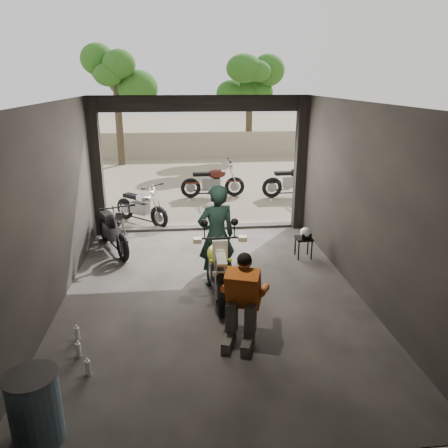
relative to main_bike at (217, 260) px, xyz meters
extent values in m
plane|color=#7A6D56|center=(-0.08, -0.06, -0.63)|extent=(80.00, 80.00, 0.00)
cube|color=#2D2B28|center=(-0.08, -0.06, -0.62)|extent=(5.00, 7.00, 0.02)
plane|color=black|center=(-0.08, -0.06, 2.57)|extent=(7.00, 7.00, 0.00)
cube|color=black|center=(-0.08, -3.56, 0.97)|extent=(5.00, 0.02, 3.20)
cube|color=black|center=(-2.58, -0.06, 0.97)|extent=(0.02, 7.00, 3.20)
cube|color=black|center=(2.42, -0.06, 0.97)|extent=(0.02, 7.00, 3.20)
cube|color=black|center=(-2.46, 3.32, 0.97)|extent=(0.24, 0.24, 3.20)
cube|color=black|center=(2.30, 3.32, 0.97)|extent=(0.24, 0.24, 3.20)
cube|color=black|center=(-0.08, 3.36, 2.39)|extent=(5.00, 0.16, 0.36)
cube|color=#2D2B28|center=(-0.08, 3.44, -0.59)|extent=(5.00, 0.25, 0.08)
cube|color=gray|center=(-0.08, 13.94, -0.03)|extent=(18.00, 0.30, 1.20)
cylinder|color=#382B1E|center=(-3.08, 12.44, 1.16)|extent=(0.30, 0.30, 3.58)
ellipsoid|color=#1E4C14|center=(-3.08, 12.44, 3.40)|extent=(2.20, 2.20, 3.14)
cylinder|color=#382B1E|center=(2.72, 13.94, 0.97)|extent=(0.30, 0.30, 3.20)
ellipsoid|color=#1E4C14|center=(2.72, 13.94, 2.97)|extent=(2.20, 2.20, 2.80)
imported|color=#172F29|center=(0.03, 0.34, 0.30)|extent=(0.77, 0.61, 1.86)
cube|color=black|center=(1.92, 1.39, -0.20)|extent=(0.33, 0.33, 0.04)
cylinder|color=black|center=(1.78, 1.26, -0.41)|extent=(0.03, 0.03, 0.43)
cylinder|color=black|center=(2.05, 1.26, -0.41)|extent=(0.03, 0.03, 0.43)
cylinder|color=black|center=(1.78, 1.53, -0.41)|extent=(0.03, 0.03, 0.43)
cylinder|color=black|center=(2.05, 1.53, -0.41)|extent=(0.03, 0.03, 0.43)
ellipsoid|color=white|center=(1.94, 1.38, -0.07)|extent=(0.28, 0.29, 0.22)
cylinder|color=#456175|center=(-2.08, -3.06, -0.24)|extent=(0.66, 0.66, 0.79)
cylinder|color=black|center=(3.28, 2.59, 0.50)|extent=(0.08, 0.08, 2.27)
cylinder|color=white|center=(3.28, 2.57, 1.43)|extent=(0.82, 0.03, 0.82)
camera|label=1|loc=(-0.56, -6.79, 2.90)|focal=35.00mm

